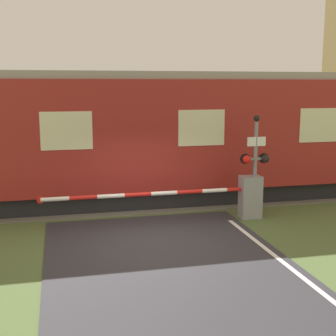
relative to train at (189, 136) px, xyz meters
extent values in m
plane|color=#4C6033|center=(-2.01, -3.85, -2.18)|extent=(80.00, 80.00, 0.00)
cube|color=#666056|center=(-2.01, 0.00, -2.16)|extent=(36.00, 3.20, 0.03)
cube|color=#595451|center=(-2.01, -0.72, -2.10)|extent=(36.00, 0.08, 0.10)
cube|color=#595451|center=(-2.01, 0.72, -2.10)|extent=(36.00, 0.08, 0.10)
cube|color=black|center=(0.00, 0.00, -1.88)|extent=(13.48, 2.40, 0.60)
cube|color=maroon|center=(0.00, 0.00, 0.13)|extent=(14.65, 2.82, 3.42)
cube|color=gray|center=(0.00, 0.00, 1.96)|extent=(14.36, 2.59, 0.24)
cube|color=beige|center=(4.03, -1.42, 0.39)|extent=(1.47, 0.02, 1.10)
cube|color=beige|center=(0.00, -1.42, 0.39)|extent=(1.47, 0.02, 1.10)
cube|color=beige|center=(-4.03, -1.42, 0.39)|extent=(1.47, 0.02, 1.10)
cube|color=gray|center=(1.14, -2.64, -1.55)|extent=(0.60, 0.44, 1.25)
cylinder|color=gray|center=(1.14, -2.64, -1.30)|extent=(0.16, 0.16, 0.18)
cylinder|color=red|center=(0.77, -2.64, -1.30)|extent=(0.74, 0.11, 0.11)
cylinder|color=white|center=(0.03, -2.64, -1.30)|extent=(0.74, 0.11, 0.11)
cylinder|color=red|center=(-0.71, -2.64, -1.30)|extent=(0.74, 0.11, 0.11)
cylinder|color=white|center=(-1.46, -2.64, -1.30)|extent=(0.74, 0.11, 0.11)
cylinder|color=red|center=(-2.20, -2.64, -1.30)|extent=(0.74, 0.11, 0.11)
cylinder|color=white|center=(-2.94, -2.64, -1.30)|extent=(0.74, 0.11, 0.11)
cylinder|color=red|center=(-3.68, -2.64, -1.30)|extent=(0.74, 0.11, 0.11)
cylinder|color=white|center=(-4.42, -2.64, -1.30)|extent=(0.74, 0.11, 0.11)
cylinder|color=red|center=(-4.79, -2.64, -1.30)|extent=(0.20, 0.02, 0.20)
cylinder|color=gray|center=(1.27, -2.61, -0.77)|extent=(0.11, 0.11, 2.82)
cube|color=gray|center=(1.27, -2.61, -0.43)|extent=(0.70, 0.07, 0.07)
sphere|color=red|center=(0.98, -2.66, -0.43)|extent=(0.24, 0.24, 0.24)
sphere|color=black|center=(1.55, -2.66, -0.43)|extent=(0.24, 0.24, 0.24)
cylinder|color=black|center=(0.98, -2.55, -0.43)|extent=(0.30, 0.06, 0.30)
cylinder|color=black|center=(1.55, -2.55, -0.43)|extent=(0.30, 0.06, 0.30)
cube|color=white|center=(1.27, -2.65, 0.08)|extent=(0.56, 0.02, 0.26)
sphere|color=black|center=(1.27, -2.61, 0.74)|extent=(0.18, 0.18, 0.18)
camera|label=1|loc=(-4.26, -15.03, 1.69)|focal=50.00mm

